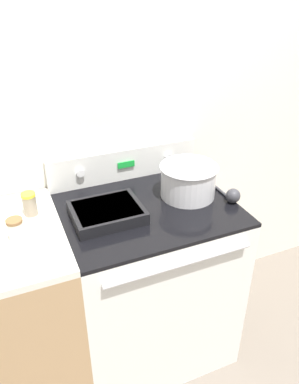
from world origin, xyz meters
name	(u,v)px	position (x,y,z in m)	size (l,w,h in m)	color
kitchen_wall	(118,115)	(0.00, 0.70, 1.25)	(8.00, 0.05, 2.50)	silver
stove_range	(147,280)	(0.00, 0.33, 0.46)	(0.80, 0.69, 0.93)	silver
control_panel	(124,163)	(0.00, 0.64, 1.01)	(0.80, 0.07, 0.17)	silver
side_counter	(12,320)	(-0.68, 0.33, 0.47)	(0.56, 0.66, 0.94)	tan
mixing_bowl	(188,179)	(0.22, 0.34, 1.02)	(0.28, 0.28, 0.16)	silver
casserole_dish	(107,212)	(-0.20, 0.31, 0.96)	(0.30, 0.25, 0.05)	black
ladle	(231,195)	(0.38, 0.21, 0.96)	(0.07, 0.26, 0.07)	#333338
spice_jar_yellow_cap	(30,204)	(-0.50, 0.45, 0.99)	(0.06, 0.06, 0.11)	gray
spice_jar_brown_cap	(16,230)	(-0.58, 0.27, 0.99)	(0.06, 0.06, 0.10)	beige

